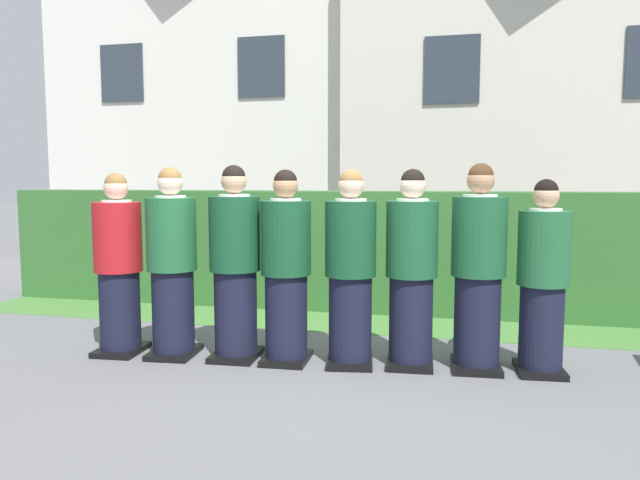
% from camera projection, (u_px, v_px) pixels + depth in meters
% --- Properties ---
extents(ground_plane, '(60.00, 60.00, 0.00)m').
position_uv_depth(ground_plane, '(320.00, 362.00, 5.14)').
color(ground_plane, slate).
extents(student_in_red_blazer, '(0.42, 0.52, 1.62)m').
position_uv_depth(student_in_red_blazer, '(119.00, 268.00, 5.33)').
color(student_in_red_blazer, black).
rests_on(student_in_red_blazer, ground).
extents(student_front_row_1, '(0.43, 0.51, 1.66)m').
position_uv_depth(student_front_row_1, '(172.00, 267.00, 5.25)').
color(student_front_row_1, black).
rests_on(student_front_row_1, ground).
extents(student_front_row_2, '(0.44, 0.54, 1.68)m').
position_uv_depth(student_front_row_2, '(235.00, 267.00, 5.18)').
color(student_front_row_2, black).
rests_on(student_front_row_2, ground).
extents(student_front_row_3, '(0.43, 0.49, 1.64)m').
position_uv_depth(student_front_row_3, '(286.00, 271.00, 5.08)').
color(student_front_row_3, black).
rests_on(student_front_row_3, ground).
extents(student_front_row_4, '(0.44, 0.52, 1.64)m').
position_uv_depth(student_front_row_4, '(350.00, 273.00, 5.00)').
color(student_front_row_4, black).
rests_on(student_front_row_4, ground).
extents(student_front_row_5, '(0.43, 0.53, 1.64)m').
position_uv_depth(student_front_row_5, '(411.00, 273.00, 4.96)').
color(student_front_row_5, black).
rests_on(student_front_row_5, ground).
extents(student_front_row_6, '(0.44, 0.51, 1.69)m').
position_uv_depth(student_front_row_6, '(478.00, 272.00, 4.87)').
color(student_front_row_6, black).
rests_on(student_front_row_6, ground).
extents(student_front_row_7, '(0.41, 0.51, 1.56)m').
position_uv_depth(student_front_row_7, '(543.00, 282.00, 4.78)').
color(student_front_row_7, black).
rests_on(student_front_row_7, ground).
extents(hedge, '(9.03, 0.70, 1.42)m').
position_uv_depth(hedge, '(362.00, 250.00, 7.21)').
color(hedge, '#33662D').
rests_on(hedge, ground).
extents(school_building_main, '(6.74, 3.28, 7.76)m').
position_uv_depth(school_building_main, '(222.00, 67.00, 12.83)').
color(school_building_main, silver).
rests_on(school_building_main, ground).
extents(school_building_annex, '(7.25, 3.84, 7.47)m').
position_uv_depth(school_building_annex, '(538.00, 58.00, 11.22)').
color(school_building_annex, beige).
rests_on(school_building_annex, ground).
extents(lawn_strip, '(9.03, 0.90, 0.01)m').
position_uv_depth(lawn_strip, '(350.00, 323.00, 6.51)').
color(lawn_strip, '#477A38').
rests_on(lawn_strip, ground).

